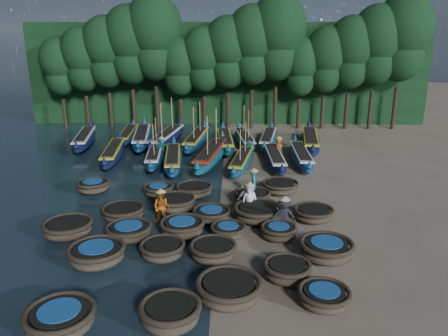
{
  "coord_description": "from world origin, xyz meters",
  "views": [
    {
      "loc": [
        0.76,
        -22.25,
        9.25
      ],
      "look_at": [
        0.16,
        2.82,
        1.3
      ],
      "focal_mm": 35.0,
      "sensor_mm": 36.0,
      "label": 1
    }
  ],
  "objects_px": {
    "long_boat_10": "(128,135)",
    "long_boat_17": "(310,141)",
    "fisherman_1": "(254,183)",
    "fisherman_4": "(246,197)",
    "coracle_2": "(170,313)",
    "long_boat_11": "(142,138)",
    "long_boat_15": "(245,139)",
    "fisherman_3": "(284,215)",
    "long_boat_5": "(211,155)",
    "long_boat_12": "(167,138)",
    "coracle_7": "(213,251)",
    "coracle_20": "(93,186)",
    "coracle_13": "(228,230)",
    "coracle_14": "(279,231)",
    "coracle_5": "(97,254)",
    "coracle_11": "(129,231)",
    "coracle_19": "(314,213)",
    "coracle_3": "(229,289)",
    "coracle_12": "(182,227)",
    "long_boat_16": "(268,139)",
    "fisherman_2": "(161,207)",
    "long_boat_4": "(173,159)",
    "coracle_24": "(280,187)",
    "coracle_23": "(252,196)",
    "coracle_6": "(162,250)",
    "long_boat_3": "(155,156)",
    "coracle_18": "(258,212)",
    "long_boat_9": "(85,139)",
    "coracle_8": "(287,270)",
    "coracle_15": "(123,212)",
    "coracle_1": "(60,319)",
    "coracle_9": "(326,249)",
    "fisherman_5": "(162,148)",
    "long_boat_6": "(242,161)",
    "long_boat_13": "(196,140)",
    "coracle_10": "(68,228)",
    "long_boat_14": "(225,141)",
    "fisherman_0": "(250,199)",
    "coracle_21": "(159,190)",
    "long_boat_7": "(275,158)",
    "long_boat_2": "(113,153)"
  },
  "relations": [
    {
      "from": "coracle_21",
      "to": "long_boat_17",
      "type": "height_order",
      "value": "long_boat_17"
    },
    {
      "from": "coracle_7",
      "to": "coracle_20",
      "type": "relative_size",
      "value": 1.18
    },
    {
      "from": "coracle_1",
      "to": "long_boat_16",
      "type": "xyz_separation_m",
      "value": [
        8.36,
        24.0,
        0.06
      ]
    },
    {
      "from": "long_boat_2",
      "to": "coracle_6",
      "type": "bearing_deg",
      "value": -74.08
    },
    {
      "from": "coracle_13",
      "to": "coracle_14",
      "type": "distance_m",
      "value": 2.33
    },
    {
      "from": "coracle_1",
      "to": "coracle_5",
      "type": "bearing_deg",
      "value": 91.49
    },
    {
      "from": "long_boat_15",
      "to": "fisherman_3",
      "type": "distance_m",
      "value": 16.72
    },
    {
      "from": "coracle_5",
      "to": "coracle_23",
      "type": "bearing_deg",
      "value": 45.85
    },
    {
      "from": "coracle_10",
      "to": "long_boat_12",
      "type": "distance_m",
      "value": 17.3
    },
    {
      "from": "long_boat_4",
      "to": "coracle_13",
      "type": "bearing_deg",
      "value": -76.37
    },
    {
      "from": "coracle_1",
      "to": "fisherman_0",
      "type": "xyz_separation_m",
      "value": [
        6.33,
        9.38,
        0.46
      ]
    },
    {
      "from": "coracle_20",
      "to": "fisherman_5",
      "type": "relative_size",
      "value": 1.11
    },
    {
      "from": "coracle_6",
      "to": "coracle_21",
      "type": "relative_size",
      "value": 1.19
    },
    {
      "from": "fisherman_4",
      "to": "long_boat_9",
      "type": "bearing_deg",
      "value": 111.2
    },
    {
      "from": "long_boat_11",
      "to": "coracle_3",
      "type": "bearing_deg",
      "value": -79.01
    },
    {
      "from": "long_boat_11",
      "to": "long_boat_12",
      "type": "height_order",
      "value": "long_boat_12"
    },
    {
      "from": "coracle_19",
      "to": "long_boat_10",
      "type": "distance_m",
      "value": 21.14
    },
    {
      "from": "coracle_2",
      "to": "long_boat_15",
      "type": "relative_size",
      "value": 0.32
    },
    {
      "from": "coracle_2",
      "to": "long_boat_11",
      "type": "xyz_separation_m",
      "value": [
        -5.75,
        23.57,
        0.12
      ]
    },
    {
      "from": "coracle_11",
      "to": "long_boat_5",
      "type": "xyz_separation_m",
      "value": [
        3.17,
        12.17,
        0.19
      ]
    },
    {
      "from": "long_boat_5",
      "to": "long_boat_6",
      "type": "xyz_separation_m",
      "value": [
        2.2,
        -1.06,
        -0.11
      ]
    },
    {
      "from": "coracle_13",
      "to": "coracle_18",
      "type": "relative_size",
      "value": 0.67
    },
    {
      "from": "coracle_6",
      "to": "long_boat_3",
      "type": "xyz_separation_m",
      "value": [
        -2.81,
        14.07,
        0.08
      ]
    },
    {
      "from": "long_boat_10",
      "to": "fisherman_3",
      "type": "height_order",
      "value": "fisherman_3"
    },
    {
      "from": "coracle_18",
      "to": "long_boat_14",
      "type": "xyz_separation_m",
      "value": [
        -1.97,
        14.37,
        0.08
      ]
    },
    {
      "from": "long_boat_13",
      "to": "long_boat_4",
      "type": "bearing_deg",
      "value": -95.52
    },
    {
      "from": "coracle_7",
      "to": "long_boat_10",
      "type": "relative_size",
      "value": 0.32
    },
    {
      "from": "coracle_13",
      "to": "coracle_11",
      "type": "bearing_deg",
      "value": -176.76
    },
    {
      "from": "coracle_13",
      "to": "fisherman_4",
      "type": "relative_size",
      "value": 1.19
    },
    {
      "from": "coracle_5",
      "to": "long_boat_15",
      "type": "xyz_separation_m",
      "value": [
        6.49,
        19.77,
        0.04
      ]
    },
    {
      "from": "coracle_2",
      "to": "long_boat_11",
      "type": "bearing_deg",
      "value": 103.71
    },
    {
      "from": "coracle_24",
      "to": "long_boat_7",
      "type": "height_order",
      "value": "long_boat_7"
    },
    {
      "from": "coracle_12",
      "to": "long_boat_16",
      "type": "bearing_deg",
      "value": 72.92
    },
    {
      "from": "fisherman_2",
      "to": "long_boat_4",
      "type": "bearing_deg",
      "value": 109.31
    },
    {
      "from": "coracle_5",
      "to": "fisherman_1",
      "type": "bearing_deg",
      "value": 47.78
    },
    {
      "from": "coracle_18",
      "to": "long_boat_14",
      "type": "bearing_deg",
      "value": 97.81
    },
    {
      "from": "fisherman_1",
      "to": "fisherman_4",
      "type": "height_order",
      "value": "fisherman_1"
    },
    {
      "from": "coracle_9",
      "to": "coracle_12",
      "type": "height_order",
      "value": "coracle_9"
    },
    {
      "from": "coracle_9",
      "to": "fisherman_5",
      "type": "xyz_separation_m",
      "value": [
        -9.32,
        15.01,
        0.36
      ]
    },
    {
      "from": "coracle_1",
      "to": "coracle_3",
      "type": "bearing_deg",
      "value": 17.93
    },
    {
      "from": "coracle_11",
      "to": "fisherman_1",
      "type": "bearing_deg",
      "value": 40.94
    },
    {
      "from": "coracle_8",
      "to": "coracle_19",
      "type": "distance_m",
      "value": 5.9
    },
    {
      "from": "coracle_7",
      "to": "coracle_15",
      "type": "xyz_separation_m",
      "value": [
        -4.78,
        4.03,
        -0.05
      ]
    },
    {
      "from": "long_boat_15",
      "to": "long_boat_13",
      "type": "bearing_deg",
      "value": 179.21
    },
    {
      "from": "coracle_15",
      "to": "fisherman_1",
      "type": "bearing_deg",
      "value": 24.06
    },
    {
      "from": "coracle_15",
      "to": "long_boat_3",
      "type": "bearing_deg",
      "value": 91.03
    },
    {
      "from": "coracle_11",
      "to": "coracle_24",
      "type": "bearing_deg",
      "value": 39.01
    },
    {
      "from": "long_boat_16",
      "to": "fisherman_5",
      "type": "distance_m",
      "value": 9.28
    },
    {
      "from": "long_boat_5",
      "to": "long_boat_12",
      "type": "distance_m",
      "value": 6.55
    },
    {
      "from": "long_boat_10",
      "to": "long_boat_17",
      "type": "relative_size",
      "value": 0.84
    }
  ]
}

